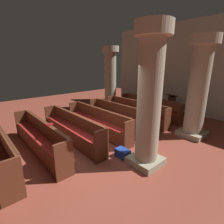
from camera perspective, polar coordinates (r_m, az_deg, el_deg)
name	(u,v)px	position (r m, az deg, el deg)	size (l,w,h in m)	color
ground_plane	(94,152)	(5.18, -6.06, -13.27)	(19.20, 19.20, 0.00)	brown
back_wall	(195,69)	(9.41, 26.04, 12.88)	(10.00, 0.16, 4.50)	beige
pew_row_0	(149,106)	(8.48, 12.36, 1.85)	(3.34, 0.47, 0.91)	brown
pew_row_1	(135,110)	(7.68, 7.67, 0.59)	(3.34, 0.46, 0.91)	brown
pew_row_2	(118,115)	(6.94, 1.94, -0.96)	(3.34, 0.46, 0.91)	brown
pew_row_3	(97,120)	(6.30, -5.06, -2.83)	(3.34, 0.47, 0.91)	brown
pew_row_4	(71,127)	(5.78, -13.50, -5.02)	(3.34, 0.46, 0.91)	brown
pew_row_5	(39,136)	(5.42, -23.39, -7.44)	(3.34, 0.46, 0.91)	brown
pillar_aisle_side	(198,87)	(6.41, 27.05, 7.52)	(0.92, 0.92, 3.39)	#9F967E
pillar_far_side	(110,77)	(9.61, -0.58, 11.61)	(0.92, 0.92, 3.39)	#9F967E
pillar_aisle_rear	(149,97)	(4.07, 12.46, 4.81)	(0.83, 0.83, 3.39)	#9F967E
lectern	(171,107)	(8.88, 19.23, 1.71)	(0.48, 0.45, 1.08)	#411E13
hymn_book	(49,124)	(4.96, -20.31, -3.93)	(0.14, 0.19, 0.03)	maroon
kneeler_box_red	(147,141)	(5.67, 11.67, -9.48)	(0.41, 0.27, 0.23)	maroon
kneeler_box_blue	(123,153)	(4.86, 3.62, -13.71)	(0.41, 0.25, 0.24)	navy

